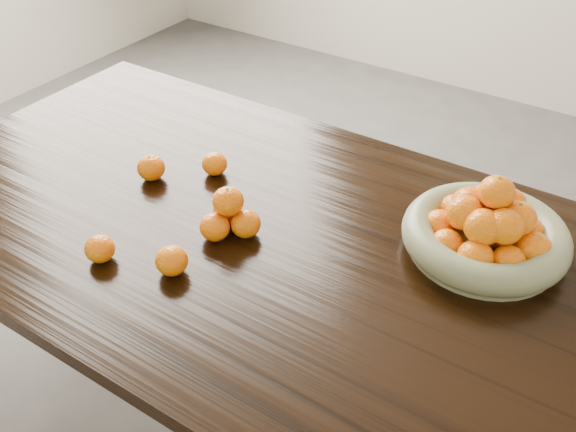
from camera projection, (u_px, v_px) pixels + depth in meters
The scene contains 7 objects.
dining_table at pixel (285, 267), 1.49m from camera, with size 2.00×1.00×0.75m.
fruit_bowl at pixel (486, 231), 1.37m from camera, with size 0.36×0.36×0.19m.
orange_pyramid at pixel (229, 215), 1.43m from camera, with size 0.13×0.14×0.12m.
loose_orange_0 at pixel (151, 168), 1.61m from camera, with size 0.07×0.07×0.07m, color orange.
loose_orange_1 at pixel (100, 249), 1.36m from camera, with size 0.06×0.06×0.06m, color orange.
loose_orange_2 at pixel (172, 261), 1.32m from camera, with size 0.07×0.07×0.06m, color orange.
loose_orange_3 at pixel (215, 164), 1.63m from camera, with size 0.06×0.06×0.06m, color orange.
Camera 1 is at (0.62, -0.93, 1.65)m, focal length 40.00 mm.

